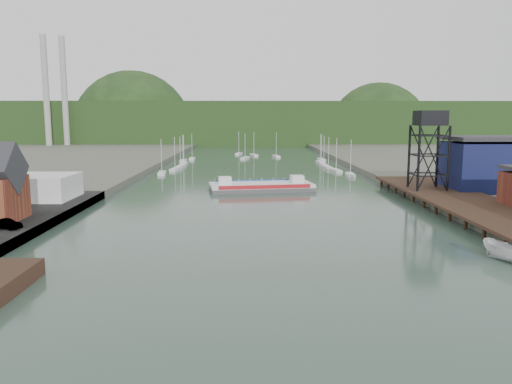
{
  "coord_description": "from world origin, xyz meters",
  "views": [
    {
      "loc": [
        -2.04,
        -43.48,
        16.8
      ],
      "look_at": [
        -0.63,
        41.81,
        4.0
      ],
      "focal_mm": 35.0,
      "sensor_mm": 36.0,
      "label": 1
    }
  ],
  "objects": [
    {
      "name": "car_west_b",
      "position": [
        -35.19,
        24.0,
        2.3
      ],
      "size": [
        4.48,
        2.58,
        1.4
      ],
      "primitive_type": "imported",
      "rotation": [
        0.0,
        0.0,
        1.29
      ],
      "color": "#999999",
      "rests_on": "west_quay"
    },
    {
      "name": "marina_sailboats",
      "position": [
        0.08,
        138.46,
        0.35
      ],
      "size": [
        57.71,
        92.65,
        0.9
      ],
      "color": "silver",
      "rests_on": "ground"
    },
    {
      "name": "distant_hills",
      "position": [
        -3.98,
        301.35,
        10.38
      ],
      "size": [
        500.0,
        120.0,
        80.0
      ],
      "color": "#1A3216",
      "rests_on": "ground"
    },
    {
      "name": "ground",
      "position": [
        0.0,
        0.0,
        0.0
      ],
      "size": [
        600.0,
        600.0,
        0.0
      ],
      "primitive_type": "plane",
      "color": "#294037",
      "rests_on": "ground"
    },
    {
      "name": "east_pier",
      "position": [
        37.0,
        45.0,
        1.9
      ],
      "size": [
        14.0,
        70.0,
        2.45
      ],
      "color": "black",
      "rests_on": "ground"
    },
    {
      "name": "blue_shed",
      "position": [
        50.0,
        60.0,
        7.06
      ],
      "size": [
        20.5,
        14.5,
        11.3
      ],
      "color": "#0D143C",
      "rests_on": "east_land"
    },
    {
      "name": "lift_tower",
      "position": [
        35.0,
        58.0,
        15.65
      ],
      "size": [
        6.5,
        6.5,
        16.0
      ],
      "color": "black",
      "rests_on": "east_pier"
    },
    {
      "name": "smokestacks",
      "position": [
        -106.0,
        232.5,
        30.0
      ],
      "size": [
        11.2,
        8.2,
        60.0
      ],
      "color": "#A2A29D",
      "rests_on": "ground"
    },
    {
      "name": "white_shed",
      "position": [
        -44.0,
        50.0,
        3.85
      ],
      "size": [
        18.0,
        12.0,
        4.5
      ],
      "primitive_type": "cube",
      "color": "silver",
      "rests_on": "west_quay"
    },
    {
      "name": "motorboat",
      "position": [
        28.22,
        12.78,
        1.23
      ],
      "size": [
        4.43,
        6.81,
        2.46
      ],
      "primitive_type": "imported",
      "rotation": [
        0.0,
        0.0,
        0.35
      ],
      "color": "silver",
      "rests_on": "ground"
    },
    {
      "name": "chain_ferry",
      "position": [
        1.09,
        70.7,
        0.97
      ],
      "size": [
        24.7,
        12.91,
        3.39
      ],
      "rotation": [
        0.0,
        0.0,
        0.15
      ],
      "color": "#4C4C4F",
      "rests_on": "ground"
    }
  ]
}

